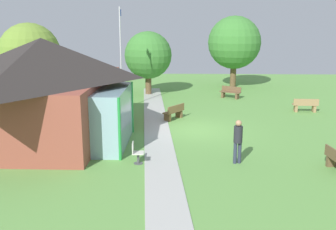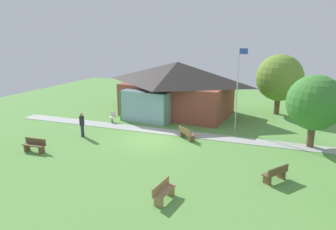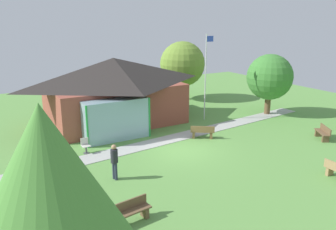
% 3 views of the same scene
% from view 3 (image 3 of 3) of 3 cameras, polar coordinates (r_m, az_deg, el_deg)
% --- Properties ---
extents(ground_plane, '(44.00, 44.00, 0.00)m').
position_cam_3_polar(ground_plane, '(19.98, 2.20, -5.81)').
color(ground_plane, '#609947').
extents(pavilion, '(9.99, 7.52, 4.67)m').
position_cam_3_polar(pavilion, '(24.77, -8.84, 4.15)').
color(pavilion, brown).
rests_on(pavilion, ground_plane).
extents(footpath, '(25.14, 3.68, 0.03)m').
position_cam_3_polar(footpath, '(21.46, -0.49, -4.20)').
color(footpath, '#ADADA8').
rests_on(footpath, ground_plane).
extents(flagpole, '(0.64, 0.08, 6.27)m').
position_cam_3_polar(flagpole, '(25.25, 6.28, 6.76)').
color(flagpole, silver).
rests_on(flagpole, ground_plane).
extents(bench_front_left, '(1.54, 0.63, 0.84)m').
position_cam_3_polar(bench_front_left, '(13.37, -6.06, -15.62)').
color(bench_front_left, brown).
rests_on(bench_front_left, ground_plane).
extents(bench_lawn_far_right, '(1.16, 1.51, 0.84)m').
position_cam_3_polar(bench_lawn_far_right, '(23.66, 24.26, -2.74)').
color(bench_lawn_far_right, brown).
rests_on(bench_lawn_far_right, ground_plane).
extents(bench_rear_near_path, '(1.48, 1.22, 0.84)m').
position_cam_3_polar(bench_rear_near_path, '(21.83, 5.72, -2.86)').
color(bench_rear_near_path, brown).
rests_on(bench_rear_near_path, ground_plane).
extents(patio_chair_west, '(0.46, 0.46, 0.86)m').
position_cam_3_polar(patio_chair_west, '(19.96, -13.48, -5.00)').
color(patio_chair_west, beige).
rests_on(patio_chair_west, ground_plane).
extents(visitor_strolling_lawn, '(0.34, 0.34, 1.74)m').
position_cam_3_polar(visitor_strolling_lawn, '(16.32, -8.87, -7.23)').
color(visitor_strolling_lawn, '#2D3347').
rests_on(visitor_strolling_lawn, ground_plane).
extents(tree_lawn_corner, '(3.72, 3.72, 5.75)m').
position_cam_3_polar(tree_lawn_corner, '(7.77, -19.50, -10.36)').
color(tree_lawn_corner, brown).
rests_on(tree_lawn_corner, ground_plane).
extents(tree_east_hedge, '(3.52, 3.52, 4.72)m').
position_cam_3_polar(tree_east_hedge, '(27.85, 16.48, 6.02)').
color(tree_east_hedge, brown).
rests_on(tree_east_hedge, ground_plane).
extents(tree_behind_pavilion_right, '(4.10, 4.10, 5.34)m').
position_cam_3_polar(tree_behind_pavilion_right, '(31.79, 2.41, 8.41)').
color(tree_behind_pavilion_right, brown).
rests_on(tree_behind_pavilion_right, ground_plane).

